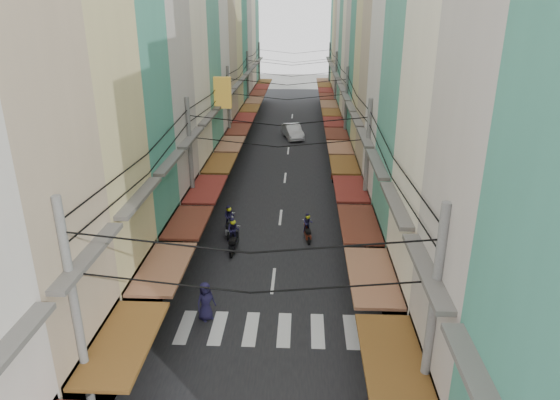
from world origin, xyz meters
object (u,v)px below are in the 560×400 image
(market_umbrella, at_px, (426,247))
(traffic_sign, at_px, (378,215))
(bicycle, at_px, (401,261))
(white_car, at_px, (293,138))

(market_umbrella, bearing_deg, traffic_sign, 118.25)
(bicycle, xyz_separation_m, traffic_sign, (-1.29, 0.64, 2.41))
(bicycle, bearing_deg, white_car, 37.00)
(bicycle, distance_m, traffic_sign, 2.81)
(bicycle, height_order, traffic_sign, traffic_sign)
(white_car, bearing_deg, market_umbrella, -90.48)
(white_car, height_order, traffic_sign, traffic_sign)
(white_car, height_order, bicycle, white_car)
(white_car, distance_m, bicycle, 27.35)
(white_car, bearing_deg, traffic_sign, -92.60)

